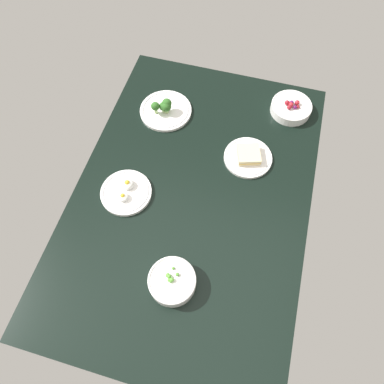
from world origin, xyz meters
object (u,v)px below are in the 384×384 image
plate_eggs (126,192)px  plate_sandwich (248,157)px  plate_broccoli (165,109)px  bowl_peas (172,281)px  bowl_berries (291,108)px

plate_eggs → plate_sandwich: plate_eggs is taller
plate_sandwich → plate_broccoli: bearing=-109.7°
plate_eggs → plate_broccoli: bearing=176.7°
bowl_peas → bowl_berries: bearing=162.1°
bowl_peas → bowl_berries: bowl_peas is taller
bowl_berries → plate_sandwich: bearing=-24.0°
plate_sandwich → plate_broccoli: (-14.16, -39.50, 0.44)cm
plate_eggs → plate_broccoli: size_ratio=0.87×
plate_eggs → plate_broccoli: plate_broccoli is taller
bowl_berries → plate_broccoli: 54.66cm
bowl_berries → plate_broccoli: plate_broccoli is taller
plate_sandwich → plate_broccoli: plate_broccoli is taller
plate_eggs → plate_sandwich: bearing=123.8°
plate_eggs → bowl_berries: bearing=136.2°
plate_eggs → bowl_peas: bearing=43.9°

